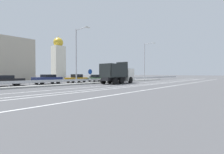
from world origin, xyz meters
The scene contains 16 objects.
ground_plane centered at (0.00, 0.00, 0.00)m, with size 320.00×320.00×0.00m, color #4C4C4F.
lane_strip_0 centered at (-0.49, -2.06, 0.00)m, with size 71.37×0.16×0.01m, color silver.
lane_strip_1 centered at (-0.49, -4.37, 0.00)m, with size 71.37×0.16×0.01m, color silver.
lane_strip_2 centered at (-0.49, -5.46, 0.00)m, with size 71.37×0.16×0.01m, color silver.
lane_strip_3 centered at (-0.49, -8.65, 0.00)m, with size 71.37×0.16×0.01m, color silver.
median_island centered at (0.00, 2.44, 0.09)m, with size 39.25×1.10×0.18m, color gray.
median_guardrail centered at (0.00, 3.40, 0.57)m, with size 71.37×0.09×0.78m.
dump_truck centered at (0.35, -0.18, 1.28)m, with size 6.87×3.09×3.55m.
median_road_sign centered at (-4.03, 2.44, 1.26)m, with size 0.84×0.16×2.32m.
street_lamp_1 centered at (-6.49, 2.29, 4.54)m, with size 0.71×2.74×8.02m.
street_lamp_2 centered at (12.53, 2.32, 4.93)m, with size 0.71×2.72×8.78m.
parked_car_2 centered at (-14.42, 6.88, 0.72)m, with size 4.71×2.09×1.39m.
parked_car_3 centered at (-8.71, 7.00, 0.76)m, with size 4.25×2.17×1.47m.
parked_car_4 centered at (-3.38, 7.16, 0.74)m, with size 3.92×1.91×1.50m.
parked_car_5 centered at (1.29, 6.90, 0.70)m, with size 3.95×2.04×1.42m.
church_tower centered at (6.15, 32.14, 6.81)m, with size 3.60×3.60×14.79m.
Camera 1 is at (-18.90, -16.03, 1.55)m, focal length 24.00 mm.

